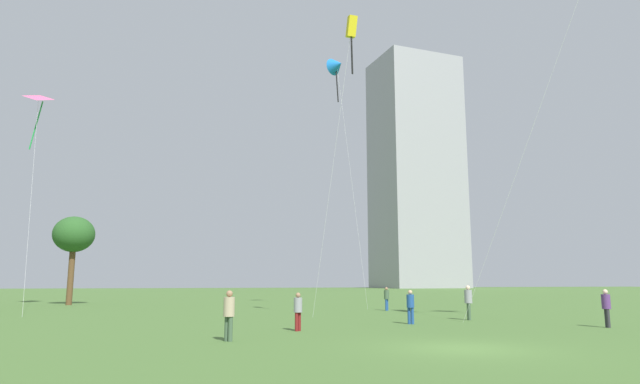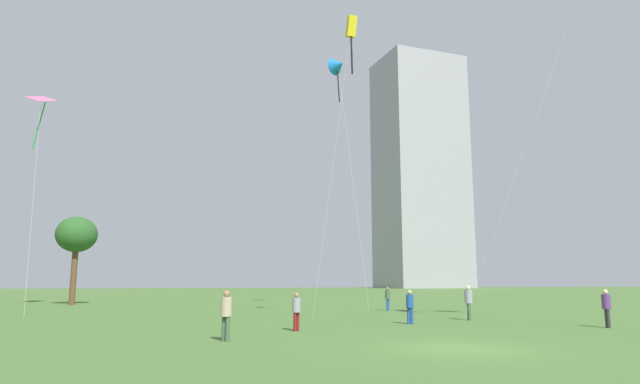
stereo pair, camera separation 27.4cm
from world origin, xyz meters
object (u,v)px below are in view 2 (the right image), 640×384
at_px(person_standing_6, 469,300).
at_px(person_standing_5, 410,304).
at_px(person_standing_2, 296,309).
at_px(person_standing_3, 226,312).
at_px(kite_flying_1, 351,30).
at_px(park_tree_1, 77,236).
at_px(kite_flying_0, 338,65).
at_px(distant_highrise_0, 420,171).
at_px(person_standing_4, 388,297).
at_px(kite_flying_3, 41,101).
at_px(person_standing_0, 606,306).

bearing_deg(person_standing_6, person_standing_5, -50.38).
bearing_deg(person_standing_2, person_standing_3, 12.24).
distance_m(kite_flying_1, park_tree_1, 30.97).
relative_size(kite_flying_0, distant_highrise_0, 0.30).
height_order(person_standing_2, person_standing_4, person_standing_4).
bearing_deg(kite_flying_0, person_standing_5, -93.05).
relative_size(kite_flying_0, kite_flying_3, 1.18).
xyz_separation_m(person_standing_2, person_standing_3, (-3.10, -3.14, 0.09)).
bearing_deg(person_standing_2, distant_highrise_0, -149.81).
distance_m(person_standing_4, kite_flying_1, 18.12).
bearing_deg(kite_flying_1, person_standing_6, -12.41).
xyz_separation_m(person_standing_5, park_tree_1, (-20.09, 25.84, 5.00)).
xyz_separation_m(person_standing_6, park_tree_1, (-24.15, 24.13, 4.88)).
distance_m(kite_flying_1, kite_flying_3, 27.07).
bearing_deg(distant_highrise_0, kite_flying_1, -122.84).
height_order(person_standing_2, kite_flying_3, kite_flying_3).
distance_m(kite_flying_0, kite_flying_3, 24.06).
relative_size(person_standing_0, person_standing_2, 1.07).
distance_m(person_standing_0, person_standing_6, 6.71).
xyz_separation_m(person_standing_3, person_standing_4, (12.22, 16.58, -0.07)).
relative_size(person_standing_5, person_standing_6, 0.89).
xyz_separation_m(person_standing_0, kite_flying_3, (-30.19, 24.51, 15.27)).
bearing_deg(park_tree_1, kite_flying_3, -114.42).
height_order(person_standing_0, person_standing_5, person_standing_0).
height_order(person_standing_0, kite_flying_0, kite_flying_0).
xyz_separation_m(person_standing_3, kite_flying_3, (-13.37, 25.91, 15.24)).
bearing_deg(person_standing_4, person_standing_6, 51.40).
xyz_separation_m(person_standing_2, kite_flying_1, (4.12, 5.20, 15.37)).
bearing_deg(park_tree_1, kite_flying_1, -51.42).
xyz_separation_m(kite_flying_0, park_tree_1, (-20.91, 10.39, -13.52)).
distance_m(person_standing_3, kite_flying_3, 32.90).
bearing_deg(person_standing_6, kite_flying_1, -85.60).
bearing_deg(person_standing_0, person_standing_4, 35.93).
height_order(person_standing_2, kite_flying_1, kite_flying_1).
bearing_deg(park_tree_1, person_standing_6, -44.97).
bearing_deg(person_standing_4, distant_highrise_0, -159.87).
height_order(person_standing_6, kite_flying_0, kite_flying_0).
height_order(kite_flying_3, distant_highrise_0, distant_highrise_0).
bearing_deg(person_standing_6, kite_flying_0, -149.90).
height_order(person_standing_5, kite_flying_1, kite_flying_1).
xyz_separation_m(person_standing_0, kite_flying_1, (-9.60, 6.94, 15.31)).
xyz_separation_m(kite_flying_1, distant_highrise_0, (55.37, 113.25, 17.03)).
height_order(kite_flying_1, kite_flying_3, kite_flying_1).
bearing_deg(person_standing_5, person_standing_4, -70.01).
distance_m(person_standing_0, kite_flying_0, 27.64).
bearing_deg(person_standing_6, person_standing_3, -45.08).
bearing_deg(park_tree_1, person_standing_4, -32.14).
height_order(person_standing_4, kite_flying_3, kite_flying_3).
distance_m(person_standing_3, park_tree_1, 33.41).
height_order(person_standing_3, distant_highrise_0, distant_highrise_0).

